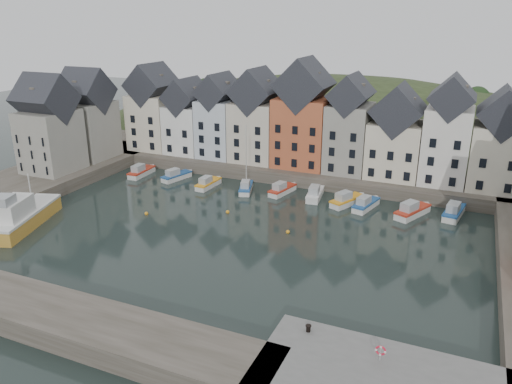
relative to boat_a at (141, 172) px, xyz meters
The scene contains 21 objects.
ground 30.56m from the boat_a, 34.51° to the right, with size 260.00×260.00×0.00m, color black.
far_quay 28.20m from the boat_a, 26.76° to the left, with size 90.00×16.00×2.00m, color #433E33.
left_quay 18.56m from the boat_a, 129.58° to the right, with size 14.00×54.00×2.00m, color #433E33.
near_wall 42.13m from the boat_a, 68.89° to the right, with size 50.00×6.00×2.00m, color #433E33.
hillside 49.80m from the boat_a, 56.93° to the left, with size 153.60×70.40×64.00m.
far_terrace 31.42m from the boat_a, 20.64° to the left, with size 72.37×8.16×17.78m.
left_terrace 14.10m from the boat_a, 160.64° to the right, with size 7.65×17.00×15.69m.
mooring_buoys 24.33m from the boat_a, 29.48° to the right, with size 20.50×5.50×0.50m.
boat_a is the anchor object (origin of this frame).
boat_b 6.66m from the boat_a, ahead, with size 3.12×5.90×2.17m.
boat_c 13.45m from the boat_a, ahead, with size 2.02×5.62×2.13m.
boat_d 19.81m from the boat_a, ahead, with size 3.32×5.76×10.52m.
boat_e 25.31m from the boat_a, ahead, with size 2.93×5.87×2.16m.
boat_f 30.56m from the boat_a, ahead, with size 2.63×6.24×2.32m.
boat_g 35.55m from the boat_a, ahead, with size 4.22×6.31×2.33m.
boat_h 38.39m from the boat_a, ahead, with size 3.07×6.07×2.23m.
boat_i 44.75m from the boat_a, ahead, with size 4.43×6.71×2.48m.
boat_j 50.05m from the boat_a, ahead, with size 2.91×6.58×2.44m.
large_vessel 24.38m from the boat_a, 91.75° to the right, with size 7.42×13.51×6.79m.
mooring_bollard 52.96m from the boat_a, 39.69° to the right, with size 0.48×0.48×0.56m.
life_ring_post 58.47m from the boat_a, 36.99° to the right, with size 0.80×0.17×1.30m.
Camera 1 is at (25.25, -49.33, 26.03)m, focal length 35.00 mm.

